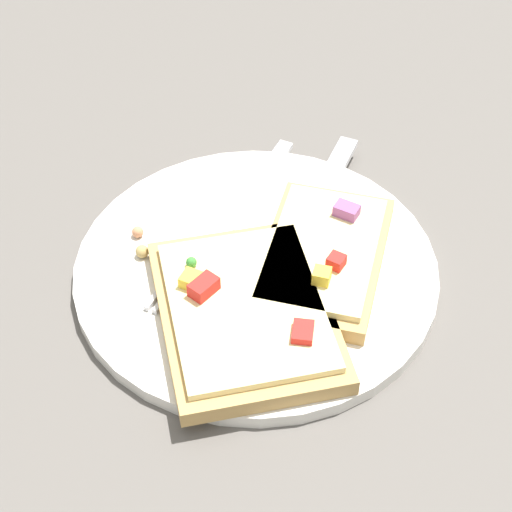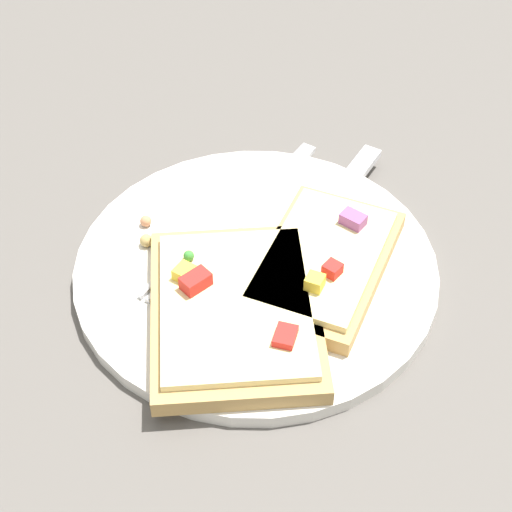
{
  "view_description": "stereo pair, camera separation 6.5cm",
  "coord_description": "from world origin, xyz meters",
  "px_view_note": "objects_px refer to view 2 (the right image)",
  "views": [
    {
      "loc": [
        -0.01,
        -0.47,
        0.5
      ],
      "look_at": [
        0.0,
        0.0,
        0.02
      ],
      "focal_mm": 60.0,
      "sensor_mm": 36.0,
      "label": 1
    },
    {
      "loc": [
        0.06,
        -0.47,
        0.5
      ],
      "look_at": [
        0.0,
        0.0,
        0.02
      ],
      "focal_mm": 60.0,
      "sensor_mm": 36.0,
      "label": 2
    }
  ],
  "objects_px": {
    "pizza_slice_main": "(235,310)",
    "plate": "(256,270)",
    "knife": "(325,212)",
    "fork": "(226,227)",
    "pizza_slice_corner": "(323,263)"
  },
  "relations": [
    {
      "from": "pizza_slice_corner",
      "to": "pizza_slice_main",
      "type": "bearing_deg",
      "value": -32.0
    },
    {
      "from": "fork",
      "to": "knife",
      "type": "distance_m",
      "value": 0.09
    },
    {
      "from": "knife",
      "to": "pizza_slice_corner",
      "type": "distance_m",
      "value": 0.07
    },
    {
      "from": "fork",
      "to": "pizza_slice_main",
      "type": "height_order",
      "value": "pizza_slice_main"
    },
    {
      "from": "fork",
      "to": "pizza_slice_main",
      "type": "xyz_separation_m",
      "value": [
        0.02,
        -0.09,
        0.01
      ]
    },
    {
      "from": "pizza_slice_main",
      "to": "plate",
      "type": "bearing_deg",
      "value": -20.5
    },
    {
      "from": "pizza_slice_main",
      "to": "pizza_slice_corner",
      "type": "xyz_separation_m",
      "value": [
        0.06,
        0.06,
        -0.0
      ]
    },
    {
      "from": "pizza_slice_main",
      "to": "pizza_slice_corner",
      "type": "relative_size",
      "value": 1.11
    },
    {
      "from": "knife",
      "to": "pizza_slice_main",
      "type": "relative_size",
      "value": 1.16
    },
    {
      "from": "plate",
      "to": "fork",
      "type": "height_order",
      "value": "fork"
    },
    {
      "from": "plate",
      "to": "knife",
      "type": "height_order",
      "value": "knife"
    },
    {
      "from": "plate",
      "to": "knife",
      "type": "relative_size",
      "value": 1.34
    },
    {
      "from": "fork",
      "to": "pizza_slice_corner",
      "type": "bearing_deg",
      "value": 91.19
    },
    {
      "from": "plate",
      "to": "knife",
      "type": "xyz_separation_m",
      "value": [
        0.05,
        0.07,
        0.01
      ]
    },
    {
      "from": "plate",
      "to": "pizza_slice_corner",
      "type": "height_order",
      "value": "pizza_slice_corner"
    }
  ]
}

